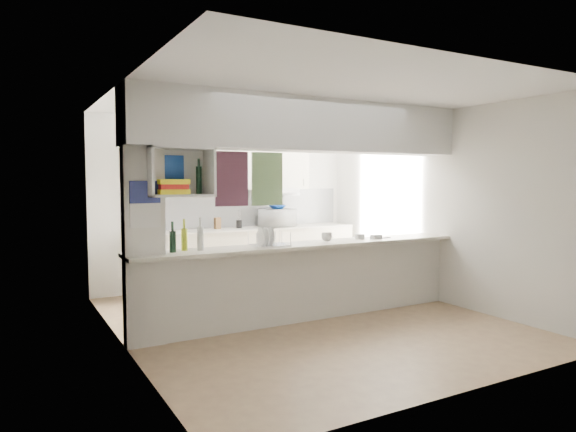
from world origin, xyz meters
TOP-DOWN VIEW (x-y plane):
  - floor at (0.00, 0.00)m, footprint 4.80×4.80m
  - ceiling at (0.00, 0.00)m, footprint 4.80×4.80m
  - wall_back at (0.00, 2.40)m, footprint 4.20×0.00m
  - wall_left at (-2.10, 0.00)m, footprint 0.00×4.80m
  - wall_right at (2.10, 0.00)m, footprint 0.00×4.80m
  - servery_partition at (-0.17, 0.00)m, footprint 4.20×0.50m
  - cubby_shelf at (-1.57, -0.06)m, footprint 0.65×0.35m
  - kitchen_run at (0.16, 2.14)m, footprint 3.60×0.63m
  - microwave at (0.71, 2.06)m, footprint 0.54×0.38m
  - bowl at (0.70, 2.05)m, footprint 0.26×0.26m
  - dish_rack at (-0.49, 0.00)m, footprint 0.44×0.34m
  - cup at (0.25, -0.06)m, footprint 0.17×0.17m
  - wine_bottles at (-1.44, 0.05)m, footprint 0.37×0.15m
  - plastic_tubs at (0.93, 0.03)m, footprint 0.48×0.21m
  - utensil_jar at (0.09, 2.15)m, footprint 0.09×0.09m
  - knife_block at (-0.26, 2.18)m, footprint 0.10×0.08m

SIDE VIEW (x-z plane):
  - floor at x=0.00m, z-range 0.00..0.00m
  - kitchen_run at x=0.16m, z-range -0.29..1.95m
  - plastic_tubs at x=0.93m, z-range 0.92..0.98m
  - utensil_jar at x=0.09m, z-range 0.92..1.05m
  - cup at x=0.25m, z-range 0.94..1.04m
  - dish_rack at x=-0.49m, z-range 0.90..1.12m
  - knife_block at x=-0.26m, z-range 0.92..1.10m
  - wine_bottles at x=-1.44m, z-range 0.87..1.22m
  - microwave at x=0.71m, z-range 0.92..1.21m
  - bowl at x=0.70m, z-range 1.21..1.27m
  - wall_back at x=0.00m, z-range -0.80..3.40m
  - wall_left at x=-2.10m, z-range -1.10..3.70m
  - wall_right at x=2.10m, z-range -1.10..3.70m
  - servery_partition at x=-0.17m, z-range 0.36..2.96m
  - cubby_shelf at x=-1.57m, z-range 1.46..1.96m
  - ceiling at x=0.00m, z-range 2.60..2.60m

